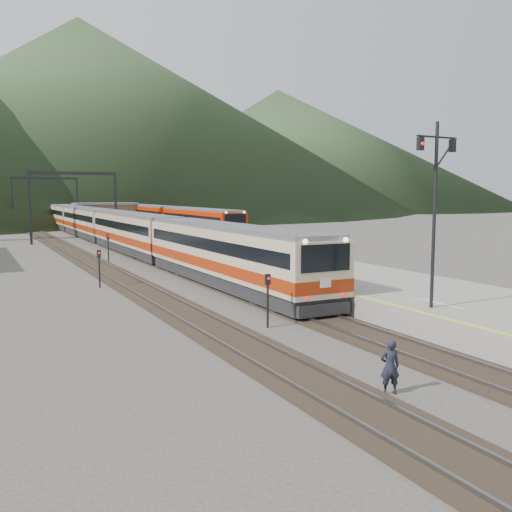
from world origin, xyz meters
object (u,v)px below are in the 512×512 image
second_train (173,219)px  worker (390,366)px  main_train (89,221)px  signal_mast (435,196)px

second_train → worker: second_train is taller
main_train → signal_mast: size_ratio=14.12×
main_train → second_train: main_train is taller
second_train → worker: 64.31m
second_train → signal_mast: bearing=-98.5°
second_train → worker: size_ratio=25.72×
main_train → second_train: bearing=8.9°
second_train → worker: (-14.94, -62.53, -1.26)m
second_train → signal_mast: (-8.66, -57.64, 3.46)m
worker → main_train: bearing=-73.2°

